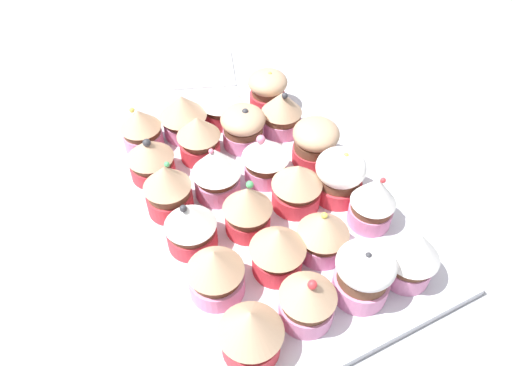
{
  "coord_description": "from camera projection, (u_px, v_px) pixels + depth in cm",
  "views": [
    {
      "loc": [
        37.39,
        -18.88,
        47.57
      ],
      "look_at": [
        0.0,
        0.0,
        4.2
      ],
      "focal_mm": 33.8,
      "sensor_mm": 36.0,
      "label": 1
    }
  ],
  "objects": [
    {
      "name": "cupcake_7",
      "position": [
        199.0,
        137.0,
        0.66
      ],
      "size": [
        5.99,
        5.99,
        6.95
      ],
      "color": "#D1333D",
      "rests_on": "baking_tray"
    },
    {
      "name": "cupcake_12",
      "position": [
        221.0,
        102.0,
        0.71
      ],
      "size": [
        6.58,
        6.58,
        6.54
      ],
      "color": "#D1333D",
      "rests_on": "baking_tray"
    },
    {
      "name": "ground_plane",
      "position": [
        256.0,
        213.0,
        0.64
      ],
      "size": [
        180.0,
        180.0,
        3.0
      ],
      "primitive_type": "cube",
      "color": "#9E9EA3"
    },
    {
      "name": "cupcake_5",
      "position": [
        251.0,
        330.0,
        0.46
      ],
      "size": [
        6.49,
        6.49,
        7.03
      ],
      "color": "#D1333D",
      "rests_on": "baking_tray"
    },
    {
      "name": "cupcake_21",
      "position": [
        340.0,
        175.0,
        0.6
      ],
      "size": [
        6.3,
        6.3,
        7.33
      ],
      "color": "#D1333D",
      "rests_on": "baking_tray"
    },
    {
      "name": "cupcake_11",
      "position": [
        308.0,
        298.0,
        0.48
      ],
      "size": [
        5.95,
        5.95,
        7.08
      ],
      "color": "pink",
      "rests_on": "baking_tray"
    },
    {
      "name": "cupcake_16",
      "position": [
        323.0,
        233.0,
        0.54
      ],
      "size": [
        5.98,
        5.98,
        6.92
      ],
      "color": "pink",
      "rests_on": "baking_tray"
    },
    {
      "name": "cupcake_3",
      "position": [
        190.0,
        225.0,
        0.55
      ],
      "size": [
        6.06,
        6.06,
        7.16
      ],
      "color": "#D1333D",
      "rests_on": "baking_tray"
    },
    {
      "name": "cupcake_9",
      "position": [
        248.0,
        208.0,
        0.56
      ],
      "size": [
        5.94,
        5.94,
        7.45
      ],
      "color": "#D1333D",
      "rests_on": "baking_tray"
    },
    {
      "name": "cupcake_2",
      "position": [
        168.0,
        189.0,
        0.59
      ],
      "size": [
        5.9,
        5.9,
        7.64
      ],
      "color": "#D1333D",
      "rests_on": "baking_tray"
    },
    {
      "name": "cupcake_10",
      "position": [
        278.0,
        249.0,
        0.52
      ],
      "size": [
        6.29,
        6.29,
        7.01
      ],
      "color": "#D1333D",
      "rests_on": "baking_tray"
    },
    {
      "name": "napkin",
      "position": [
        201.0,
        69.0,
        0.85
      ],
      "size": [
        14.06,
        14.44,
        0.6
      ],
      "primitive_type": "cube",
      "rotation": [
        0.0,
        0.0,
        -0.35
      ],
      "color": "white",
      "rests_on": "ground_plane"
    },
    {
      "name": "cupcake_14",
      "position": [
        266.0,
        158.0,
        0.63
      ],
      "size": [
        6.29,
        6.29,
        7.11
      ],
      "color": "pink",
      "rests_on": "baking_tray"
    },
    {
      "name": "cupcake_15",
      "position": [
        297.0,
        185.0,
        0.59
      ],
      "size": [
        6.35,
        6.35,
        6.7
      ],
      "color": "#D1333D",
      "rests_on": "baking_tray"
    },
    {
      "name": "cupcake_13",
      "position": [
        243.0,
        127.0,
        0.68
      ],
      "size": [
        6.32,
        6.32,
        6.42
      ],
      "color": "pink",
      "rests_on": "baking_tray"
    },
    {
      "name": "cupcake_1",
      "position": [
        151.0,
        158.0,
        0.63
      ],
      "size": [
        6.2,
        6.2,
        6.52
      ],
      "color": "#D1333D",
      "rests_on": "baking_tray"
    },
    {
      "name": "cupcake_20",
      "position": [
        315.0,
        142.0,
        0.65
      ],
      "size": [
        6.29,
        6.29,
        6.55
      ],
      "color": "#D1333D",
      "rests_on": "baking_tray"
    },
    {
      "name": "cupcake_19",
      "position": [
        282.0,
        112.0,
        0.7
      ],
      "size": [
        5.93,
        5.93,
        7.09
      ],
      "color": "pink",
      "rests_on": "baking_tray"
    },
    {
      "name": "cupcake_22",
      "position": [
        373.0,
        201.0,
        0.57
      ],
      "size": [
        5.45,
        5.45,
        7.7
      ],
      "color": "pink",
      "rests_on": "baking_tray"
    },
    {
      "name": "cupcake_8",
      "position": [
        216.0,
        171.0,
        0.6
      ],
      "size": [
        6.27,
        6.27,
        7.83
      ],
      "color": "pink",
      "rests_on": "baking_tray"
    },
    {
      "name": "cupcake_4",
      "position": [
        216.0,
        271.0,
        0.51
      ],
      "size": [
        6.18,
        6.18,
        6.92
      ],
      "color": "pink",
      "rests_on": "baking_tray"
    },
    {
      "name": "cupcake_0",
      "position": [
        141.0,
        129.0,
        0.67
      ],
      "size": [
        5.72,
        5.72,
        6.59
      ],
      "color": "pink",
      "rests_on": "baking_tray"
    },
    {
      "name": "cupcake_18",
      "position": [
        268.0,
        89.0,
        0.74
      ],
      "size": [
        6.03,
        6.03,
        6.35
      ],
      "color": "#D1333D",
      "rests_on": "baking_tray"
    },
    {
      "name": "baking_tray",
      "position": [
        256.0,
        202.0,
        0.63
      ],
      "size": [
        46.91,
        33.14,
        1.2
      ],
      "color": "silver",
      "rests_on": "ground_plane"
    },
    {
      "name": "cupcake_17",
      "position": [
        364.0,
        273.0,
        0.5
      ],
      "size": [
        6.28,
        6.28,
        7.37
      ],
      "color": "pink",
      "rests_on": "baking_tray"
    },
    {
      "name": "cupcake_6",
      "position": [
        183.0,
        114.0,
        0.69
      ],
      "size": [
        6.84,
        6.84,
        6.74
      ],
      "color": "pink",
      "rests_on": "baking_tray"
    },
    {
      "name": "cupcake_23",
      "position": [
        412.0,
        255.0,
        0.51
      ],
      "size": [
        5.99,
        5.99,
        7.67
      ],
      "color": "pink",
      "rests_on": "baking_tray"
    }
  ]
}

